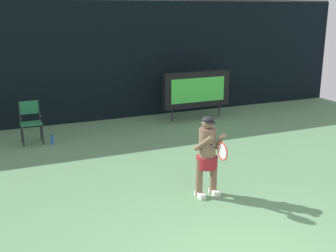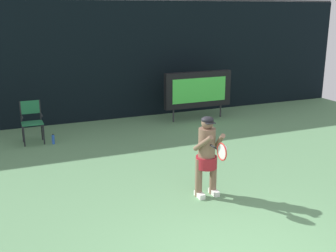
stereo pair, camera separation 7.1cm
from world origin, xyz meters
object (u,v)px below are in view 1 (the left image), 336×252
Objects in this scene: umpire_chair at (31,120)px; tennis_player at (207,153)px; tennis_racket at (222,151)px; scoreboard at (197,90)px; water_bottle at (52,140)px.

tennis_player reaches higher than umpire_chair.
tennis_racket is (2.61, -5.09, 0.40)m from umpire_chair.
umpire_chair is at bearing 119.75° from tennis_player.
tennis_player is at bearing 96.06° from tennis_racket.
tennis_racket is at bearing -91.01° from tennis_player.
tennis_player reaches higher than scoreboard.
tennis_player is at bearing -60.25° from umpire_chair.
scoreboard is at bearing 73.84° from tennis_racket.
tennis_player reaches higher than tennis_racket.
umpire_chair reaches higher than water_bottle.
tennis_player is 2.50× the size of tennis_racket.
tennis_player is (2.16, -4.25, 0.70)m from water_bottle.
scoreboard is 1.46× the size of tennis_player.
scoreboard is 6.05m from tennis_racket.
scoreboard is 2.04× the size of umpire_chair.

